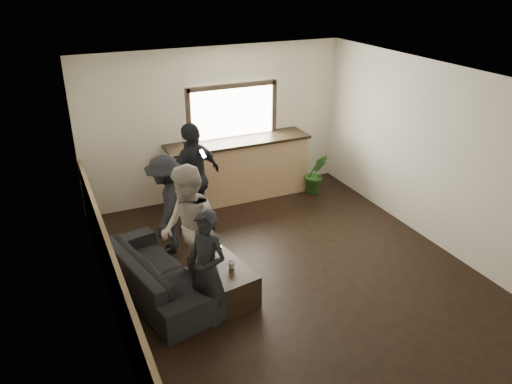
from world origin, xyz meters
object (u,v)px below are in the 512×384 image
coffee_table (224,281)px  person_c (167,205)px  sofa (157,273)px  potted_plant (316,174)px  person_d (194,178)px  cup_a (212,259)px  person_a (207,268)px  bar_counter (238,166)px  person_b (188,231)px  cup_b (232,265)px

coffee_table → person_c: bearing=103.6°
sofa → potted_plant: (3.61, 1.94, 0.09)m
coffee_table → potted_plant: potted_plant is taller
coffee_table → person_d: person_d is taller
sofa → cup_a: sofa is taller
cup_a → person_a: 0.67m
sofa → person_d: (1.04, 1.49, 0.62)m
person_a → person_d: bearing=135.6°
cup_a → person_d: (0.34, 1.75, 0.44)m
potted_plant → person_c: bearing=-163.8°
bar_counter → coffee_table: size_ratio=2.69×
bar_counter → person_b: size_ratio=1.51×
coffee_table → person_c: 1.59m
bar_counter → person_c: size_ratio=1.73×
cup_a → cup_b: 0.29m
cup_a → person_b: 0.51m
potted_plant → person_d: bearing=-170.0°
person_c → person_d: 0.76m
cup_a → person_a: bearing=-114.3°
bar_counter → cup_a: 3.04m
bar_counter → sofa: (-2.18, -2.40, -0.33)m
person_a → sofa: bearing=178.5°
potted_plant → person_c: 3.31m
bar_counter → person_a: size_ratio=1.78×
cup_b → person_b: person_b is taller
coffee_table → cup_b: (0.09, -0.07, 0.27)m
cup_b → potted_plant: bearing=41.9°
person_b → person_d: person_d is taller
cup_b → potted_plant: potted_plant is taller
cup_a → cup_b: cup_b is taller
sofa → person_a: bearing=-164.4°
coffee_table → potted_plant: 3.67m
person_d → person_a: bearing=48.9°
person_b → person_d: 1.68m
cup_b → person_b: bearing=137.7°
person_a → person_d: (0.59, 2.32, 0.17)m
bar_counter → person_d: bearing=-141.5°
cup_a → person_c: (-0.25, 1.29, 0.29)m
person_c → sofa: bearing=1.0°
potted_plant → person_b: size_ratio=0.45×
sofa → potted_plant: potted_plant is taller
cup_a → person_d: bearing=79.2°
person_b → person_c: size_ratio=1.15×
coffee_table → person_a: bearing=-130.4°
cup_a → person_a: size_ratio=0.08×
bar_counter → person_b: 3.03m
person_a → person_b: (-0.00, 0.74, 0.14)m
bar_counter → person_d: 1.48m
person_b → cup_b: bearing=51.2°
cup_a → person_a: (-0.25, -0.56, 0.26)m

